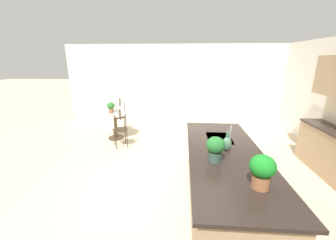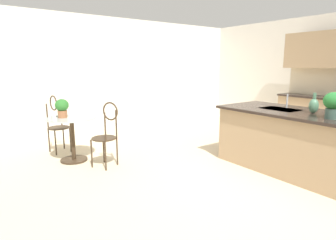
{
  "view_description": "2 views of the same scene",
  "coord_description": "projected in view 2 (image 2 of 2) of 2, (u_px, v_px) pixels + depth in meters",
  "views": [
    {
      "loc": [
        3.07,
        0.22,
        2.2
      ],
      "look_at": [
        -0.82,
        -0.06,
        1.05
      ],
      "focal_mm": 22.02,
      "sensor_mm": 36.0,
      "label": 1
    },
    {
      "loc": [
        2.21,
        -3.09,
        1.59
      ],
      "look_at": [
        -0.99,
        -0.75,
        0.81
      ],
      "focal_mm": 30.14,
      "sensor_mm": 36.0,
      "label": 2
    }
  ],
  "objects": [
    {
      "name": "potted_plant_on_table",
      "position": [
        62.0,
        107.0,
        4.58
      ],
      "size": [
        0.22,
        0.22,
        0.3
      ],
      "color": "#9E603D",
      "rests_on": "bistro_table"
    },
    {
      "name": "bistro_table",
      "position": [
        72.0,
        135.0,
        4.68
      ],
      "size": [
        0.8,
        0.8,
        0.74
      ],
      "color": "#3D2D1E",
      "rests_on": "ground"
    },
    {
      "name": "chair_near_window",
      "position": [
        57.0,
        121.0,
        5.17
      ],
      "size": [
        0.51,
        0.44,
        1.04
      ],
      "color": "#3D2D1E",
      "rests_on": "ground"
    },
    {
      "name": "wall_left_window",
      "position": [
        115.0,
        75.0,
        6.96
      ],
      "size": [
        0.12,
        7.8,
        2.7
      ],
      "primitive_type": "cube",
      "color": "silver",
      "rests_on": "ground"
    },
    {
      "name": "potted_plant_counter_near",
      "position": [
        333.0,
        104.0,
        3.53
      ],
      "size": [
        0.24,
        0.24,
        0.34
      ],
      "color": "#385147",
      "rests_on": "kitchen_island"
    },
    {
      "name": "chair_by_island",
      "position": [
        106.0,
        132.0,
        4.37
      ],
      "size": [
        0.52,
        0.51,
        1.04
      ],
      "color": "#3D2D1E",
      "rests_on": "ground"
    },
    {
      "name": "sink_faucet",
      "position": [
        287.0,
        101.0,
        4.44
      ],
      "size": [
        0.02,
        0.02,
        0.22
      ],
      "primitive_type": "cylinder",
      "color": "#B2B5BA",
      "rests_on": "kitchen_island"
    },
    {
      "name": "kitchen_island",
      "position": [
        312.0,
        145.0,
        4.01
      ],
      "size": [
        2.8,
        1.06,
        0.92
      ],
      "color": "tan",
      "rests_on": "ground"
    },
    {
      "name": "vase_on_counter",
      "position": [
        314.0,
        105.0,
        3.95
      ],
      "size": [
        0.13,
        0.13,
        0.29
      ],
      "color": "#4C7A5B",
      "rests_on": "kitchen_island"
    },
    {
      "name": "ground_plane",
      "position": [
        255.0,
        184.0,
        3.84
      ],
      "size": [
        40.0,
        40.0,
        0.0
      ],
      "primitive_type": "plane",
      "color": "beige"
    }
  ]
}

